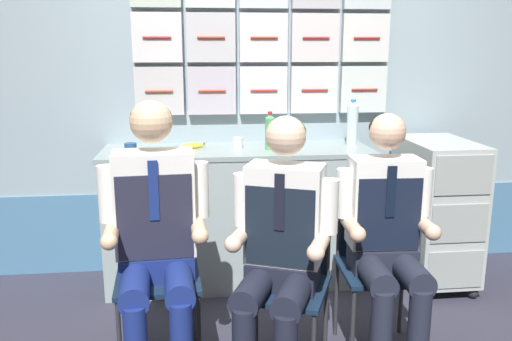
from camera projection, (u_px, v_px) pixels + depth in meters
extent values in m
cube|color=#8CA1AC|center=(260.00, 117.00, 3.68)|extent=(4.20, 0.06, 2.15)
cube|color=teal|center=(260.00, 227.00, 3.82)|extent=(4.12, 0.01, 0.56)
cube|color=#BEB8BC|center=(159.00, 91.00, 3.50)|extent=(0.32, 0.06, 0.32)
cylinder|color=red|center=(159.00, 91.00, 3.47)|extent=(0.18, 0.01, 0.01)
cube|color=#B4ACBB|center=(212.00, 90.00, 3.54)|extent=(0.32, 0.06, 0.32)
cylinder|color=red|center=(212.00, 91.00, 3.50)|extent=(0.18, 0.01, 0.01)
cube|color=silver|center=(263.00, 90.00, 3.58)|extent=(0.32, 0.06, 0.32)
cylinder|color=red|center=(264.00, 90.00, 3.54)|extent=(0.18, 0.01, 0.01)
cube|color=silver|center=(314.00, 90.00, 3.62)|extent=(0.32, 0.06, 0.32)
cylinder|color=red|center=(315.00, 90.00, 3.58)|extent=(0.18, 0.01, 0.01)
cube|color=silver|center=(363.00, 89.00, 3.66)|extent=(0.32, 0.06, 0.32)
cylinder|color=red|center=(365.00, 90.00, 3.62)|extent=(0.18, 0.01, 0.01)
cube|color=silver|center=(157.00, 37.00, 3.43)|extent=(0.32, 0.06, 0.32)
cylinder|color=red|center=(157.00, 37.00, 3.39)|extent=(0.18, 0.01, 0.01)
cube|color=#B7B6BB|center=(211.00, 38.00, 3.46)|extent=(0.32, 0.06, 0.32)
cylinder|color=red|center=(211.00, 37.00, 3.43)|extent=(0.18, 0.01, 0.01)
cube|color=silver|center=(263.00, 38.00, 3.50)|extent=(0.32, 0.06, 0.32)
cylinder|color=red|center=(264.00, 38.00, 3.46)|extent=(0.18, 0.01, 0.01)
cube|color=silver|center=(315.00, 38.00, 3.54)|extent=(0.32, 0.06, 0.32)
cylinder|color=red|center=(316.00, 38.00, 3.50)|extent=(0.18, 0.01, 0.01)
cube|color=silver|center=(365.00, 38.00, 3.58)|extent=(0.32, 0.06, 0.32)
cylinder|color=red|center=(367.00, 38.00, 3.54)|extent=(0.18, 0.01, 0.01)
cube|color=#93A2A2|center=(238.00, 218.00, 3.52)|extent=(1.70, 0.52, 0.88)
cube|color=gray|center=(237.00, 151.00, 3.42)|extent=(1.73, 0.53, 0.03)
sphere|color=black|center=(426.00, 295.00, 3.30)|extent=(0.07, 0.07, 0.07)
sphere|color=black|center=(473.00, 293.00, 3.34)|extent=(0.07, 0.07, 0.07)
sphere|color=black|center=(393.00, 261.00, 3.83)|extent=(0.07, 0.07, 0.07)
sphere|color=black|center=(434.00, 259.00, 3.87)|extent=(0.07, 0.07, 0.07)
cube|color=#AAB3AF|center=(436.00, 208.00, 3.48)|extent=(0.40, 0.64, 0.89)
cube|color=#969E9B|center=(455.00, 270.00, 3.23)|extent=(0.35, 0.01, 0.24)
cube|color=#969E9B|center=(460.00, 224.00, 3.16)|extent=(0.35, 0.01, 0.24)
cube|color=#969E9B|center=(464.00, 175.00, 3.10)|extent=(0.35, 0.01, 0.24)
cylinder|color=#28282D|center=(464.00, 153.00, 3.09)|extent=(0.32, 0.02, 0.02)
cylinder|color=#2D2D33|center=(199.00, 338.00, 2.47)|extent=(0.02, 0.02, 0.44)
cylinder|color=#2D2D33|center=(125.00, 308.00, 2.75)|extent=(0.02, 0.02, 0.44)
cylinder|color=#2D2D33|center=(194.00, 302.00, 2.81)|extent=(0.02, 0.02, 0.44)
cube|color=#12243C|center=(158.00, 279.00, 2.56)|extent=(0.42, 0.42, 0.02)
cube|color=#12243C|center=(156.00, 225.00, 2.69)|extent=(0.37, 0.05, 0.40)
cylinder|color=#2D2D33|center=(120.00, 227.00, 2.65)|extent=(0.02, 0.02, 0.40)
cylinder|color=#2D2D33|center=(192.00, 223.00, 2.72)|extent=(0.02, 0.02, 0.40)
cylinder|color=navy|center=(135.00, 284.00, 2.36)|extent=(0.15, 0.40, 0.13)
cylinder|color=navy|center=(179.00, 281.00, 2.39)|extent=(0.15, 0.40, 0.13)
cube|color=navy|center=(157.00, 265.00, 2.54)|extent=(0.36, 0.22, 0.12)
cube|color=white|center=(155.00, 203.00, 2.49)|extent=(0.38, 0.23, 0.49)
cube|color=#222335|center=(155.00, 218.00, 2.40)|extent=(0.34, 0.03, 0.39)
cube|color=navy|center=(154.00, 191.00, 2.36)|extent=(0.04, 0.01, 0.28)
cylinder|color=white|center=(107.00, 194.00, 2.45)|extent=(0.08, 0.08, 0.27)
cylinder|color=#DDB68E|center=(111.00, 233.00, 2.38)|extent=(0.08, 0.25, 0.07)
sphere|color=#DDB68E|center=(109.00, 242.00, 2.27)|extent=(0.08, 0.08, 0.08)
cylinder|color=white|center=(200.00, 190.00, 2.52)|extent=(0.08, 0.08, 0.27)
cylinder|color=#DDB68E|center=(198.00, 228.00, 2.44)|extent=(0.08, 0.25, 0.07)
sphere|color=#DDB68E|center=(200.00, 236.00, 2.34)|extent=(0.08, 0.08, 0.08)
sphere|color=#DDB68E|center=(151.00, 122.00, 2.41)|extent=(0.20, 0.20, 0.20)
ellipsoid|color=brown|center=(151.00, 117.00, 2.42)|extent=(0.20, 0.19, 0.14)
cylinder|color=#2D2D33|center=(256.00, 310.00, 2.73)|extent=(0.02, 0.02, 0.44)
cylinder|color=#2D2D33|center=(326.00, 320.00, 2.63)|extent=(0.02, 0.02, 0.44)
cube|color=#12243C|center=(283.00, 288.00, 2.46)|extent=(0.52, 0.52, 0.02)
cube|color=#12243C|center=(292.00, 232.00, 2.59)|extent=(0.35, 0.17, 0.40)
cylinder|color=#2D2D33|center=(256.00, 229.00, 2.63)|extent=(0.02, 0.02, 0.40)
cylinder|color=#2D2D33|center=(328.00, 236.00, 2.53)|extent=(0.02, 0.02, 0.40)
cylinder|color=#1B1E2E|center=(255.00, 288.00, 2.32)|extent=(0.26, 0.38, 0.13)
cylinder|color=#1B1E2E|center=(294.00, 293.00, 2.27)|extent=(0.26, 0.38, 0.13)
cube|color=#1B1E2E|center=(283.00, 274.00, 2.45)|extent=(0.37, 0.31, 0.12)
cube|color=white|center=(285.00, 213.00, 2.40)|extent=(0.39, 0.30, 0.45)
cube|color=black|center=(279.00, 228.00, 2.32)|extent=(0.29, 0.13, 0.36)
cube|color=black|center=(279.00, 202.00, 2.28)|extent=(0.04, 0.02, 0.25)
cylinder|color=white|center=(243.00, 199.00, 2.44)|extent=(0.08, 0.08, 0.25)
cylinder|color=beige|center=(240.00, 236.00, 2.37)|extent=(0.15, 0.23, 0.07)
sphere|color=beige|center=(233.00, 244.00, 2.28)|extent=(0.08, 0.08, 0.08)
cylinder|color=white|center=(329.00, 206.00, 2.33)|extent=(0.08, 0.08, 0.25)
cylinder|color=beige|center=(320.00, 244.00, 2.28)|extent=(0.15, 0.23, 0.07)
sphere|color=beige|center=(316.00, 253.00, 2.18)|extent=(0.08, 0.08, 0.08)
sphere|color=beige|center=(286.00, 136.00, 2.32)|extent=(0.18, 0.18, 0.18)
ellipsoid|color=#503A21|center=(286.00, 132.00, 2.33)|extent=(0.22, 0.22, 0.13)
cylinder|color=#2D2D33|center=(353.00, 332.00, 2.52)|extent=(0.02, 0.02, 0.44)
cylinder|color=#2D2D33|center=(426.00, 329.00, 2.54)|extent=(0.02, 0.02, 0.44)
cylinder|color=#2D2D33|center=(336.00, 297.00, 2.87)|extent=(0.02, 0.02, 0.44)
cylinder|color=#2D2D33|center=(401.00, 295.00, 2.89)|extent=(0.02, 0.02, 0.44)
cube|color=#12243C|center=(381.00, 270.00, 2.65)|extent=(0.42, 0.42, 0.02)
cube|color=#12243C|center=(372.00, 219.00, 2.79)|extent=(0.37, 0.04, 0.40)
cylinder|color=#2D2D33|center=(339.00, 220.00, 2.77)|extent=(0.02, 0.02, 0.40)
cylinder|color=#2D2D33|center=(406.00, 218.00, 2.79)|extent=(0.02, 0.02, 0.40)
cylinder|color=#1F2332|center=(381.00, 336.00, 2.38)|extent=(0.10, 0.10, 0.43)
cylinder|color=#1F2332|center=(418.00, 334.00, 2.39)|extent=(0.10, 0.10, 0.43)
cylinder|color=#1F2332|center=(374.00, 273.00, 2.48)|extent=(0.15, 0.36, 0.13)
cylinder|color=#1F2332|center=(410.00, 272.00, 2.49)|extent=(0.15, 0.36, 0.13)
cube|color=#1F2332|center=(382.00, 257.00, 2.64)|extent=(0.32, 0.21, 0.12)
cube|color=white|center=(384.00, 202.00, 2.60)|extent=(0.34, 0.20, 0.44)
cube|color=black|center=(389.00, 215.00, 2.51)|extent=(0.31, 0.03, 0.35)
cube|color=black|center=(391.00, 192.00, 2.48)|extent=(0.04, 0.01, 0.25)
cylinder|color=white|center=(345.00, 193.00, 2.57)|extent=(0.08, 0.08, 0.24)
cylinder|color=#DCB091|center=(352.00, 227.00, 2.51)|extent=(0.08, 0.22, 0.07)
sphere|color=#DCB091|center=(358.00, 234.00, 2.41)|extent=(0.08, 0.08, 0.08)
cylinder|color=white|center=(423.00, 192.00, 2.60)|extent=(0.08, 0.08, 0.24)
cylinder|color=#DCB091|center=(425.00, 225.00, 2.53)|extent=(0.08, 0.22, 0.07)
sphere|color=#DCB091|center=(433.00, 232.00, 2.43)|extent=(0.08, 0.08, 0.08)
sphere|color=#DCB091|center=(388.00, 132.00, 2.52)|extent=(0.18, 0.18, 0.18)
ellipsoid|color=black|center=(387.00, 128.00, 2.53)|extent=(0.18, 0.17, 0.12)
cylinder|color=#4B9957|center=(270.00, 134.00, 3.37)|extent=(0.06, 0.06, 0.20)
cone|color=#4B9957|center=(270.00, 116.00, 3.34)|extent=(0.06, 0.06, 0.02)
cylinder|color=red|center=(270.00, 113.00, 3.34)|extent=(0.03, 0.03, 0.02)
cylinder|color=silver|center=(352.00, 126.00, 3.51)|extent=(0.07, 0.07, 0.26)
cone|color=silver|center=(353.00, 104.00, 3.48)|extent=(0.07, 0.07, 0.02)
cylinder|color=blue|center=(353.00, 101.00, 3.47)|extent=(0.03, 0.03, 0.02)
cylinder|color=navy|center=(131.00, 148.00, 3.24)|extent=(0.07, 0.07, 0.07)
cylinder|color=#382114|center=(130.00, 144.00, 3.24)|extent=(0.06, 0.06, 0.01)
cylinder|color=silver|center=(238.00, 143.00, 3.42)|extent=(0.06, 0.06, 0.07)
cylinder|color=#382114|center=(238.00, 138.00, 3.42)|extent=(0.05, 0.05, 0.01)
ellipsoid|color=yellow|center=(192.00, 146.00, 3.41)|extent=(0.17, 0.10, 0.04)
cylinder|color=#4C3819|center=(204.00, 144.00, 3.45)|extent=(0.01, 0.01, 0.02)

